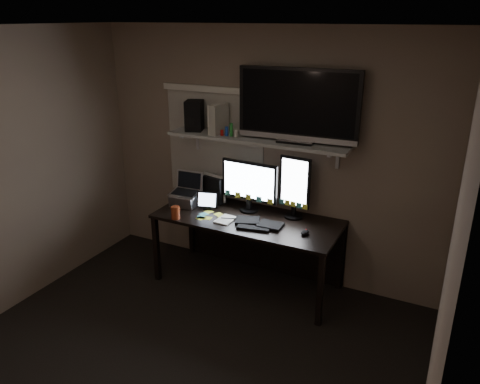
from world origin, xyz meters
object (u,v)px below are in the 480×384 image
Objects in this scene: keyboard at (259,223)px; cup at (176,213)px; desk at (252,229)px; tv at (298,106)px; mouse at (305,233)px; tablet at (208,200)px; monitor_portrait at (295,187)px; monitor_landscape at (249,186)px; speaker at (194,116)px; laptop at (185,190)px; game_console at (218,119)px.

cup is at bearing -174.63° from keyboard.
tv is at bearing 14.18° from desk.
tablet reaches higher than mouse.
monitor_portrait is 0.48m from keyboard.
cup is (-0.55, -0.49, -0.20)m from monitor_landscape.
cup is (-0.16, -0.34, -0.03)m from tablet.
tv is (0.84, 0.20, 0.99)m from tablet.
monitor_landscape is 0.90m from speaker.
mouse is at bearing -8.15° from laptop.
desk is at bearing -1.42° from game_console.
monitor_portrait is 1.31× the size of keyboard.
tv reaches higher than monitor_landscape.
desk is 0.33m from keyboard.
tv is (0.45, 0.05, 0.82)m from monitor_landscape.
keyboard is at bearing -24.93° from tablet.
desk is at bearing -26.70° from speaker.
monitor_portrait is 0.56× the size of tv.
speaker is (-0.08, 0.53, 0.84)m from cup.
keyboard is 4.66× the size of mouse.
laptop is (-0.72, -0.12, 0.34)m from desk.
speaker reaches higher than keyboard.
cup is (-0.61, -0.44, 0.24)m from desk.
mouse is 0.47× the size of tablet.
tv is at bearing 123.74° from monitor_portrait.
laptop is 0.81m from game_console.
laptop is (-0.26, -0.01, 0.07)m from tablet.
desk is 0.45m from monitor_landscape.
cup is at bearing -160.85° from mouse.
desk is 1.62× the size of tv.
laptop is 0.76m from speaker.
speaker reaches higher than monitor_portrait.
mouse is 1.08m from tablet.
tv is (1.11, 0.21, 0.92)m from laptop.
cup reaches higher than keyboard.
mouse is 0.34× the size of speaker.
keyboard is (0.22, -0.26, -0.25)m from monitor_landscape.
monitor_portrait is at bearing 135.01° from mouse.
cup is (0.10, -0.33, -0.11)m from laptop.
monitor_portrait is at bearing 9.09° from monitor_landscape.
mouse is at bearing 10.10° from cup.
speaker is at bearing -173.80° from monitor_portrait.
game_console is at bearing 170.04° from desk.
tv is at bearing 42.42° from keyboard.
monitor_landscape is (-0.06, 0.05, 0.44)m from desk.
speaker is (-1.09, -0.00, 0.59)m from monitor_portrait.
tv reaches higher than mouse.
keyboard is (0.16, -0.21, 0.19)m from desk.
cup is at bearing -102.93° from game_console.
monitor_landscape reaches higher than mouse.
tablet is at bearing -161.38° from monitor_portrait.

